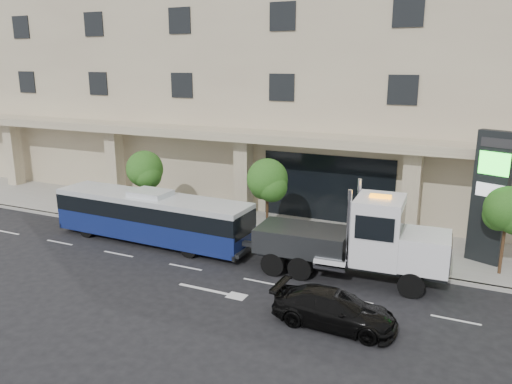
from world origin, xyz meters
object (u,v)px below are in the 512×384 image
at_px(black_sedan, 334,309).
at_px(signage_pylon, 490,197).
at_px(tow_truck, 358,241).
at_px(city_bus, 152,216).

relative_size(black_sedan, signage_pylon, 0.73).
bearing_deg(tow_truck, signage_pylon, 36.46).
bearing_deg(city_bus, tow_truck, 1.12).
relative_size(tow_truck, black_sedan, 2.09).
distance_m(black_sedan, signage_pylon, 10.28).
relative_size(city_bus, signage_pylon, 1.81).
relative_size(city_bus, black_sedan, 2.49).
bearing_deg(signage_pylon, black_sedan, -97.04).
bearing_deg(city_bus, signage_pylon, 15.82).
height_order(black_sedan, signage_pylon, signage_pylon).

